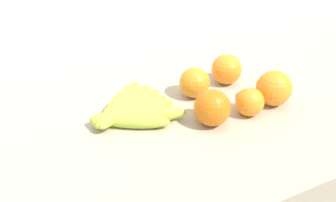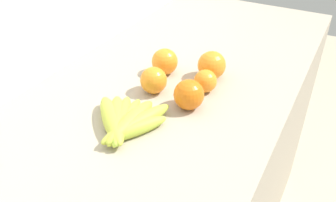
{
  "view_description": "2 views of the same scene",
  "coord_description": "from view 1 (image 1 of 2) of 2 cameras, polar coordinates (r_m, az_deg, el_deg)",
  "views": [
    {
      "loc": [
        -0.36,
        -0.63,
        1.37
      ],
      "look_at": [
        -0.08,
        -0.03,
        0.96
      ],
      "focal_mm": 37.42,
      "sensor_mm": 36.0,
      "label": 1
    },
    {
      "loc": [
        -0.71,
        -0.42,
        1.47
      ],
      "look_at": [
        -0.03,
        -0.05,
        0.94
      ],
      "focal_mm": 38.49,
      "sensor_mm": 36.0,
      "label": 2
    }
  ],
  "objects": [
    {
      "name": "banana_bunch",
      "position": [
        0.78,
        -6.24,
        -1.47
      ],
      "size": [
        0.21,
        0.21,
        0.04
      ],
      "color": "#B3CC3F",
      "rests_on": "counter"
    },
    {
      "name": "orange_back_left",
      "position": [
        0.75,
        7.22,
        -1.11
      ],
      "size": [
        0.08,
        0.08,
        0.08
      ],
      "primitive_type": "sphere",
      "color": "orange",
      "rests_on": "counter"
    },
    {
      "name": "orange_right",
      "position": [
        0.85,
        4.34,
        3.01
      ],
      "size": [
        0.07,
        0.07,
        0.07
      ],
      "primitive_type": "sphere",
      "color": "orange",
      "rests_on": "counter"
    },
    {
      "name": "wall_back",
      "position": [
        1.28,
        -4.58,
        -2.54
      ],
      "size": [
        2.17,
        0.06,
        1.3
      ],
      "primitive_type": "cube",
      "color": "silver",
      "rests_on": "ground"
    },
    {
      "name": "orange_front",
      "position": [
        0.85,
        16.85,
        2.01
      ],
      "size": [
        0.08,
        0.08,
        0.08
      ],
      "primitive_type": "sphere",
      "color": "orange",
      "rests_on": "counter"
    },
    {
      "name": "orange_far_right",
      "position": [
        0.8,
        13.16,
        -0.17
      ],
      "size": [
        0.06,
        0.06,
        0.06
      ],
      "primitive_type": "sphere",
      "color": "orange",
      "rests_on": "counter"
    },
    {
      "name": "orange_back_right",
      "position": [
        0.92,
        9.51,
        5.13
      ],
      "size": [
        0.08,
        0.08,
        0.08
      ],
      "primitive_type": "sphere",
      "color": "orange",
      "rests_on": "counter"
    }
  ]
}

